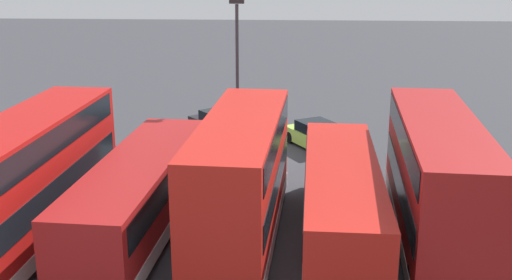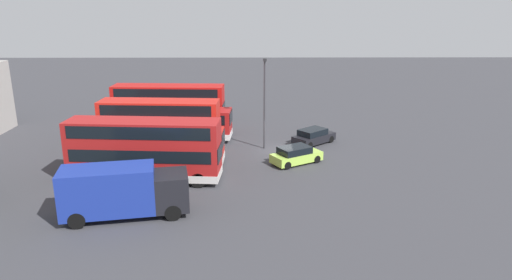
# 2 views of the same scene
# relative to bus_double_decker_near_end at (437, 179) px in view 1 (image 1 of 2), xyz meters

# --- Properties ---
(ground_plane) EXTENTS (140.00, 140.00, 0.00)m
(ground_plane) POSITION_rel_bus_double_decker_near_end_xyz_m (7.00, -10.04, -2.45)
(ground_plane) COLOR #38383D
(bus_double_decker_near_end) EXTENTS (3.37, 11.15, 4.55)m
(bus_double_decker_near_end) POSITION_rel_bus_double_decker_near_end_xyz_m (0.00, 0.00, 0.00)
(bus_double_decker_near_end) COLOR #A51919
(bus_double_decker_near_end) RESTS_ON ground
(bus_single_deck_second) EXTENTS (2.96, 11.36, 2.95)m
(bus_single_deck_second) POSITION_rel_bus_double_decker_near_end_xyz_m (3.30, 0.11, -0.83)
(bus_single_deck_second) COLOR red
(bus_single_deck_second) RESTS_ON ground
(bus_double_decker_third) EXTENTS (3.21, 10.35, 4.55)m
(bus_double_decker_third) POSITION_rel_bus_double_decker_near_end_xyz_m (6.86, 0.14, -0.00)
(bus_double_decker_third) COLOR red
(bus_double_decker_third) RESTS_ON ground
(bus_single_deck_fourth) EXTENTS (3.28, 11.60, 2.95)m
(bus_single_deck_fourth) POSITION_rel_bus_double_decker_near_end_xyz_m (10.58, -0.11, -0.83)
(bus_single_deck_fourth) COLOR #A51919
(bus_single_deck_fourth) RESTS_ON ground
(bus_double_decker_fifth) EXTENTS (3.11, 11.26, 4.55)m
(bus_double_decker_fifth) POSITION_rel_bus_double_decker_near_end_xyz_m (14.30, 0.63, 0.00)
(bus_double_decker_fifth) COLOR #B71411
(bus_double_decker_fifth) RESTS_ON ground
(car_hatchback_silver) EXTENTS (3.65, 4.46, 1.43)m
(car_hatchback_silver) POSITION_rel_bus_double_decker_near_end_xyz_m (3.67, -11.33, -1.75)
(car_hatchback_silver) COLOR #A5D14C
(car_hatchback_silver) RESTS_ON ground
(car_small_green) EXTENTS (4.08, 4.30, 1.43)m
(car_small_green) POSITION_rel_bus_double_decker_near_end_xyz_m (9.09, -13.44, -1.75)
(car_small_green) COLOR black
(car_small_green) RESTS_ON ground
(lamp_post_tall) EXTENTS (0.70, 0.30, 8.02)m
(lamp_post_tall) POSITION_rel_bus_double_decker_near_end_xyz_m (7.74, -8.88, 2.24)
(lamp_post_tall) COLOR #38383D
(lamp_post_tall) RESTS_ON ground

